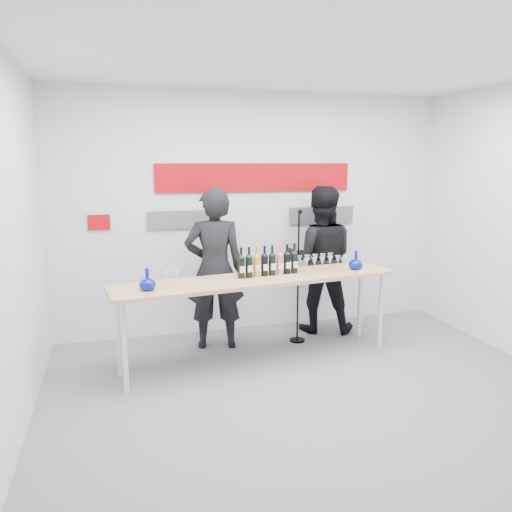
# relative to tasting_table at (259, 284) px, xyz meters

# --- Properties ---
(ground) EXTENTS (5.00, 5.00, 0.00)m
(ground) POSITION_rel_tasting_table_xyz_m (0.28, -0.88, -0.86)
(ground) COLOR slate
(ground) RESTS_ON ground
(back_wall) EXTENTS (5.00, 0.04, 3.00)m
(back_wall) POSITION_rel_tasting_table_xyz_m (0.28, 1.12, 0.64)
(back_wall) COLOR silver
(back_wall) RESTS_ON ground
(signage) EXTENTS (3.38, 0.02, 0.79)m
(signage) POSITION_rel_tasting_table_xyz_m (0.23, 1.09, 0.94)
(signage) COLOR #A6070D
(signage) RESTS_ON back_wall
(tasting_table) EXTENTS (3.17, 1.01, 0.93)m
(tasting_table) POSITION_rel_tasting_table_xyz_m (0.00, 0.00, 0.00)
(tasting_table) COLOR #DEB477
(tasting_table) RESTS_ON ground
(wine_bottles) EXTENTS (0.71, 0.16, 0.33)m
(wine_bottles) POSITION_rel_tasting_table_xyz_m (0.13, 0.07, 0.24)
(wine_bottles) COLOR black
(wine_bottles) RESTS_ON tasting_table
(decanter_left) EXTENTS (0.16, 0.16, 0.21)m
(decanter_left) POSITION_rel_tasting_table_xyz_m (-1.17, -0.20, 0.18)
(decanter_left) COLOR navy
(decanter_left) RESTS_ON tasting_table
(decanter_right) EXTENTS (0.16, 0.16, 0.21)m
(decanter_right) POSITION_rel_tasting_table_xyz_m (1.18, 0.09, 0.18)
(decanter_right) COLOR navy
(decanter_right) RESTS_ON tasting_table
(glasses_left) EXTENTS (0.18, 0.24, 0.18)m
(glasses_left) POSITION_rel_tasting_table_xyz_m (-0.95, -0.12, 0.16)
(glasses_left) COLOR silver
(glasses_left) RESTS_ON tasting_table
(glasses_right) EXTENTS (0.58, 0.27, 0.18)m
(glasses_right) POSITION_rel_tasting_table_xyz_m (0.75, 0.09, 0.16)
(glasses_right) COLOR silver
(glasses_right) RESTS_ON tasting_table
(presenter_left) EXTENTS (0.74, 0.55, 1.87)m
(presenter_left) POSITION_rel_tasting_table_xyz_m (-0.37, 0.55, 0.07)
(presenter_left) COLOR black
(presenter_left) RESTS_ON ground
(presenter_right) EXTENTS (1.09, 0.97, 1.85)m
(presenter_right) POSITION_rel_tasting_table_xyz_m (1.03, 0.77, 0.06)
(presenter_right) COLOR black
(presenter_right) RESTS_ON ground
(mic_stand) EXTENTS (0.19, 0.19, 1.60)m
(mic_stand) POSITION_rel_tasting_table_xyz_m (0.62, 0.45, -0.37)
(mic_stand) COLOR black
(mic_stand) RESTS_ON ground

